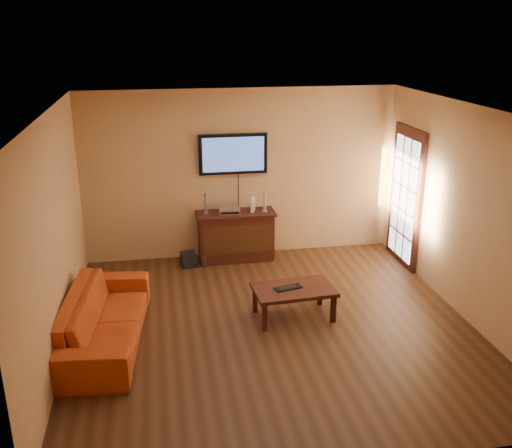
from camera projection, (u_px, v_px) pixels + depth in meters
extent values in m
plane|color=#371F0F|center=(272.00, 326.00, 7.20)|extent=(5.00, 5.00, 0.00)
plane|color=tan|center=(241.00, 174.00, 9.08)|extent=(5.00, 0.00, 5.00)
plane|color=tan|center=(54.00, 239.00, 6.34)|extent=(0.00, 5.00, 5.00)
plane|color=tan|center=(467.00, 214.00, 7.18)|extent=(0.00, 5.00, 5.00)
plane|color=white|center=(275.00, 111.00, 6.31)|extent=(5.00, 5.00, 0.00)
cube|color=black|center=(406.00, 199.00, 8.85)|extent=(0.06, 1.02, 2.22)
cube|color=white|center=(403.00, 199.00, 8.84)|extent=(0.01, 0.79, 1.89)
cube|color=black|center=(236.00, 237.00, 9.15)|extent=(1.18, 0.44, 0.75)
cube|color=black|center=(238.00, 240.00, 8.93)|extent=(1.09, 0.02, 0.45)
cube|color=black|center=(236.00, 214.00, 9.02)|extent=(1.25, 0.48, 0.04)
cube|color=black|center=(233.00, 154.00, 8.90)|extent=(1.08, 0.07, 0.64)
cube|color=#3C5A9E|center=(233.00, 155.00, 8.86)|extent=(0.97, 0.01, 0.54)
cube|color=black|center=(294.00, 290.00, 7.31)|extent=(1.07, 0.68, 0.05)
cube|color=black|center=(265.00, 317.00, 7.05)|extent=(0.06, 0.06, 0.36)
cube|color=black|center=(333.00, 309.00, 7.26)|extent=(0.06, 0.06, 0.36)
cube|color=black|center=(255.00, 299.00, 7.51)|extent=(0.06, 0.06, 0.36)
cube|color=black|center=(320.00, 292.00, 7.71)|extent=(0.06, 0.06, 0.36)
imported|color=#AC3C13|center=(103.00, 310.00, 6.71)|extent=(0.85, 2.21, 0.84)
cylinder|color=silver|center=(206.00, 213.00, 8.96)|extent=(0.09, 0.09, 0.01)
cylinder|color=silver|center=(206.00, 203.00, 8.91)|extent=(0.05, 0.05, 0.32)
cylinder|color=silver|center=(265.00, 211.00, 9.07)|extent=(0.09, 0.09, 0.01)
cylinder|color=silver|center=(265.00, 201.00, 9.01)|extent=(0.05, 0.05, 0.31)
cube|color=silver|center=(230.00, 211.00, 8.97)|extent=(0.35, 0.26, 0.07)
cube|color=white|center=(253.00, 205.00, 9.03)|extent=(0.10, 0.17, 0.22)
cube|color=black|center=(189.00, 259.00, 8.96)|extent=(0.25, 0.25, 0.22)
cylinder|color=white|center=(205.00, 261.00, 8.94)|extent=(0.07, 0.07, 0.18)
sphere|color=white|center=(205.00, 256.00, 8.91)|extent=(0.04, 0.04, 0.04)
cube|color=black|center=(288.00, 288.00, 7.29)|extent=(0.37, 0.21, 0.02)
cube|color=black|center=(288.00, 287.00, 7.29)|extent=(0.24, 0.14, 0.01)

